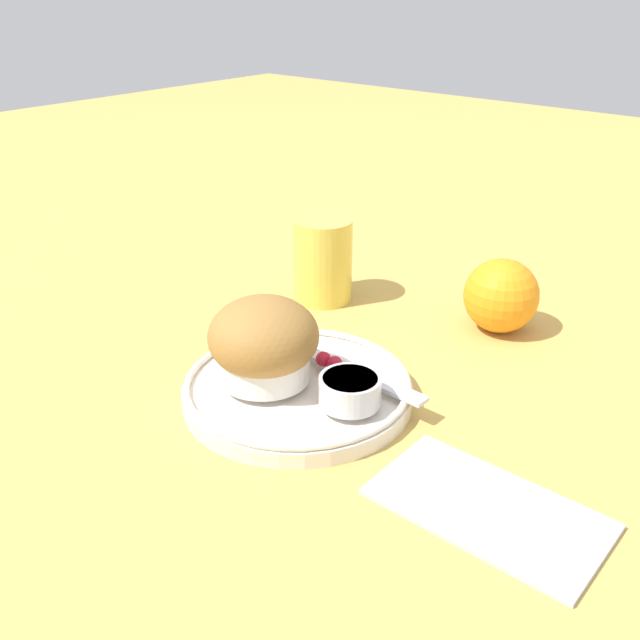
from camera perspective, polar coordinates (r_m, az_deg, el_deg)
name	(u,v)px	position (r m, az deg, el deg)	size (l,w,h in m)	color
ground_plane	(306,386)	(0.64, -1.15, -5.33)	(3.00, 3.00, 0.00)	tan
plate	(298,389)	(0.61, -1.80, -5.51)	(0.20, 0.20, 0.02)	silver
muffin	(264,342)	(0.60, -4.52, -1.81)	(0.09, 0.09, 0.07)	silver
cream_ramekin	(350,389)	(0.57, 2.41, -5.55)	(0.05, 0.05, 0.02)	silver
berry_pair	(329,361)	(0.62, 0.73, -3.32)	(0.03, 0.01, 0.01)	#B7192D
butter_knife	(335,364)	(0.63, 1.22, -3.51)	(0.19, 0.02, 0.00)	silver
orange_fruit	(501,296)	(0.74, 14.29, 1.91)	(0.08, 0.08, 0.08)	orange
juice_glass	(323,260)	(0.79, 0.22, 4.83)	(0.07, 0.07, 0.09)	#EAD14C
folded_napkin	(488,506)	(0.52, 13.30, -14.31)	(0.16, 0.09, 0.01)	#B2BCCC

